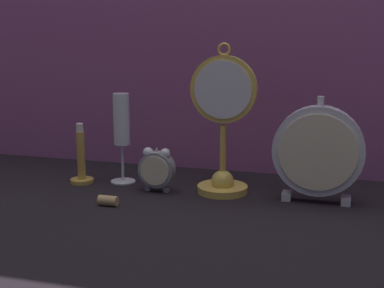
# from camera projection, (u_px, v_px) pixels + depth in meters

# --- Properties ---
(ground_plane) EXTENTS (4.00, 4.00, 0.00)m
(ground_plane) POSITION_uv_depth(u_px,v_px,m) (182.00, 206.00, 1.14)
(ground_plane) COLOR black
(fabric_backdrop_drape) EXTENTS (1.66, 0.01, 0.75)m
(fabric_backdrop_drape) POSITION_uv_depth(u_px,v_px,m) (218.00, 28.00, 1.37)
(fabric_backdrop_drape) COLOR #8E4C7F
(fabric_backdrop_drape) RESTS_ON ground_plane
(pocket_watch_on_stand) EXTENTS (0.15, 0.12, 0.34)m
(pocket_watch_on_stand) POSITION_uv_depth(u_px,v_px,m) (223.00, 132.00, 1.21)
(pocket_watch_on_stand) COLOR gold
(pocket_watch_on_stand) RESTS_ON ground_plane
(alarm_clock_twin_bell) EXTENTS (0.08, 0.03, 0.10)m
(alarm_clock_twin_bell) POSITION_uv_depth(u_px,v_px,m) (157.00, 168.00, 1.24)
(alarm_clock_twin_bell) COLOR gray
(alarm_clock_twin_bell) RESTS_ON ground_plane
(mantel_clock_silver) EXTENTS (0.19, 0.04, 0.23)m
(mantel_clock_silver) POSITION_uv_depth(u_px,v_px,m) (318.00, 151.00, 1.14)
(mantel_clock_silver) COLOR silver
(mantel_clock_silver) RESTS_ON ground_plane
(champagne_flute) EXTENTS (0.06, 0.06, 0.22)m
(champagne_flute) POSITION_uv_depth(u_px,v_px,m) (122.00, 127.00, 1.30)
(champagne_flute) COLOR silver
(champagne_flute) RESTS_ON ground_plane
(brass_candlestick) EXTENTS (0.06, 0.06, 0.15)m
(brass_candlestick) POSITION_uv_depth(u_px,v_px,m) (81.00, 163.00, 1.31)
(brass_candlestick) COLOR gold
(brass_candlestick) RESTS_ON ground_plane
(wine_cork) EXTENTS (0.04, 0.02, 0.02)m
(wine_cork) POSITION_uv_depth(u_px,v_px,m) (108.00, 201.00, 1.14)
(wine_cork) COLOR tan
(wine_cork) RESTS_ON ground_plane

